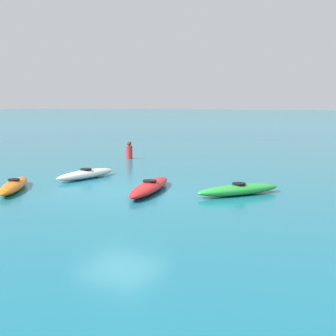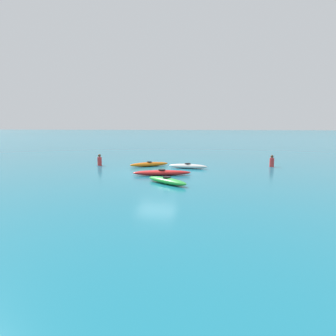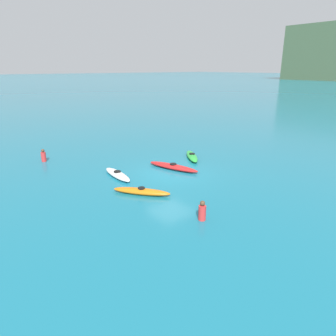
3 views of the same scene
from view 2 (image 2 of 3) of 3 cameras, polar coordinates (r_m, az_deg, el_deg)
ground_plane at (r=18.92m, az=-2.30°, el=-1.02°), size 600.00×600.00×0.00m
kayak_orange at (r=22.25m, az=-3.62°, el=0.73°), size 2.72×2.27×0.37m
kayak_green at (r=15.39m, az=-0.23°, el=-2.45°), size 2.68×2.06×0.37m
kayak_red at (r=18.07m, az=-1.19°, el=-0.91°), size 3.57×1.70×0.37m
kayak_white at (r=21.20m, az=3.80°, el=0.37°), size 2.83×0.80×0.37m
person_near_shore at (r=23.23m, az=19.31°, el=1.16°), size 0.41×0.41×0.88m
person_by_kayaks at (r=23.28m, az=-13.00°, el=1.41°), size 0.42×0.42×0.88m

